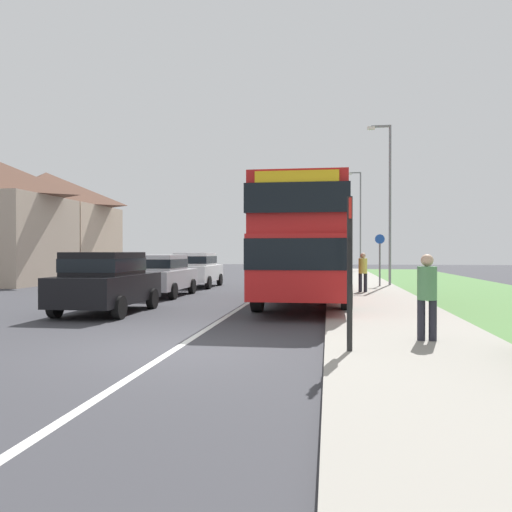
% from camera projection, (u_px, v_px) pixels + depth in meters
% --- Properties ---
extents(ground_plane, '(120.00, 120.00, 0.00)m').
position_uv_depth(ground_plane, '(175.00, 349.00, 8.87)').
color(ground_plane, '#38383D').
extents(lane_marking_centre, '(0.14, 60.00, 0.01)m').
position_uv_depth(lane_marking_centre, '(247.00, 303.00, 16.79)').
color(lane_marking_centre, silver).
rests_on(lane_marking_centre, ground_plane).
extents(pavement_near_side, '(3.20, 68.00, 0.12)m').
position_uv_depth(pavement_near_side, '(384.00, 311.00, 14.21)').
color(pavement_near_side, gray).
rests_on(pavement_near_side, ground_plane).
extents(double_decker_bus, '(2.80, 10.21, 3.70)m').
position_uv_depth(double_decker_bus, '(306.00, 239.00, 17.01)').
color(double_decker_bus, red).
rests_on(double_decker_bus, ground_plane).
extents(parked_car_black, '(1.94, 3.93, 1.70)m').
position_uv_depth(parked_car_black, '(106.00, 280.00, 14.06)').
color(parked_car_black, black).
rests_on(parked_car_black, ground_plane).
extents(parked_car_silver, '(1.99, 4.10, 1.59)m').
position_uv_depth(parked_car_silver, '(160.00, 273.00, 19.44)').
color(parked_car_silver, '#B7B7BC').
rests_on(parked_car_silver, ground_plane).
extents(parked_car_white, '(1.96, 3.97, 1.67)m').
position_uv_depth(parked_car_white, '(196.00, 268.00, 24.51)').
color(parked_car_white, silver).
rests_on(parked_car_white, ground_plane).
extents(pedestrian_at_stop, '(0.34, 0.34, 1.67)m').
position_uv_depth(pedestrian_at_stop, '(427.00, 293.00, 9.07)').
color(pedestrian_at_stop, '#23232D').
rests_on(pedestrian_at_stop, ground_plane).
extents(pedestrian_walking_away, '(0.34, 0.34, 1.67)m').
position_uv_depth(pedestrian_walking_away, '(363.00, 270.00, 20.09)').
color(pedestrian_walking_away, '#23232D').
rests_on(pedestrian_walking_away, ground_plane).
extents(bus_stop_sign, '(0.09, 0.52, 2.60)m').
position_uv_depth(bus_stop_sign, '(350.00, 263.00, 8.12)').
color(bus_stop_sign, black).
rests_on(bus_stop_sign, ground_plane).
extents(cycle_route_sign, '(0.44, 0.08, 2.52)m').
position_uv_depth(cycle_route_sign, '(380.00, 258.00, 23.49)').
color(cycle_route_sign, slate).
rests_on(cycle_route_sign, ground_plane).
extents(street_lamp_mid, '(1.14, 0.20, 7.79)m').
position_uv_depth(street_lamp_mid, '(388.00, 195.00, 24.31)').
color(street_lamp_mid, slate).
rests_on(street_lamp_mid, ground_plane).
extents(street_lamp_far, '(1.14, 0.20, 8.44)m').
position_uv_depth(street_lamp_far, '(359.00, 215.00, 42.80)').
color(street_lamp_far, slate).
rests_on(street_lamp_far, ground_plane).
extents(house_terrace_far_side, '(7.88, 12.14, 6.86)m').
position_uv_depth(house_terrace_far_side, '(17.00, 223.00, 29.81)').
color(house_terrace_far_side, tan).
rests_on(house_terrace_far_side, ground_plane).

